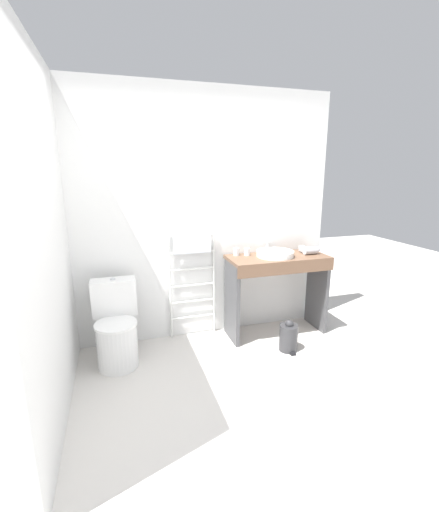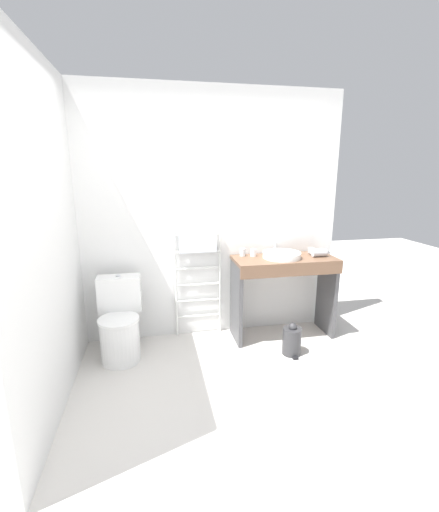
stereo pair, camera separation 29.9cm
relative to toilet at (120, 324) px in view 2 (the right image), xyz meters
The scene contains 12 objects.
ground_plane 1.55m from the toilet, 52.10° to the right, with size 12.00×12.00×0.00m, color silver.
wall_back 1.40m from the toilet, 24.64° to the left, with size 2.84×0.12×2.58m, color white.
wall_side 1.13m from the toilet, 136.32° to the right, with size 0.12×2.30×2.58m, color white.
toilet is the anchor object (origin of this frame).
towel_radiator 1.00m from the toilet, 21.68° to the left, with size 0.50×0.06×1.16m.
vanity_counter 1.71m from the toilet, ahead, with size 1.07×0.47×0.88m.
sink_basin 1.75m from the toilet, ahead, with size 0.39×0.39×0.06m.
faucet 1.80m from the toilet, 10.52° to the left, with size 0.02×0.10×0.16m.
cup_near_wall 1.43m from the toilet, 12.04° to the left, with size 0.06×0.06×0.08m.
cup_near_edge 1.52m from the toilet, ahead, with size 0.06×0.06×0.08m.
hair_dryer 2.15m from the toilet, ahead, with size 0.20×0.19×0.08m.
trash_bin 1.67m from the toilet, ahead, with size 0.18×0.22×0.33m.
Camera 2 is at (-0.58, -1.94, 1.76)m, focal length 24.00 mm.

